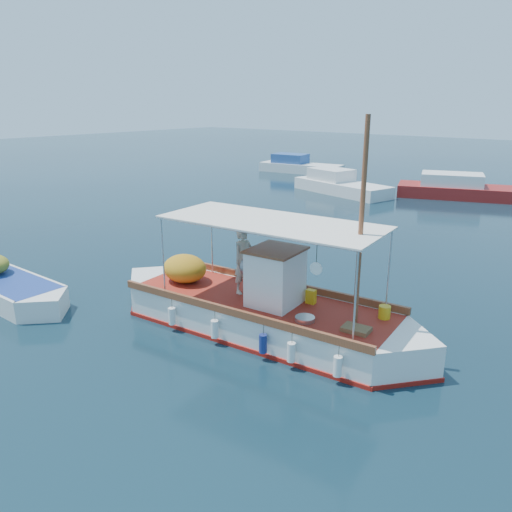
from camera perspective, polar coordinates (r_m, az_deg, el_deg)
The scene contains 6 objects.
ground at distance 14.55m, azimuth 4.10°, elevation -7.92°, with size 160.00×160.00×0.00m, color black.
fishing_caique at distance 14.08m, azimuth 0.22°, elevation -6.35°, with size 10.00×3.39×6.13m.
dinghy at distance 18.31m, azimuth -26.73°, elevation -3.33°, with size 6.21×1.84×1.52m.
bg_boat_nw at distance 35.68m, azimuth 9.52°, elevation 7.91°, with size 7.71×4.23×1.80m.
bg_boat_n at distance 36.07m, azimuth 23.16°, elevation 6.86°, with size 9.99×5.81×1.80m.
bg_boat_far_w at distance 45.71m, azimuth 4.90°, elevation 10.12°, with size 7.66×3.27×1.80m.
Camera 1 is at (7.44, -10.86, 6.20)m, focal length 35.00 mm.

